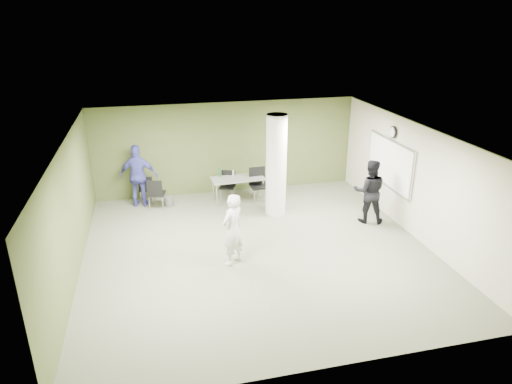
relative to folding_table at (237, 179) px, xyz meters
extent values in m
plane|color=#5B5B48|center=(-0.13, -3.10, -0.68)|extent=(8.00, 8.00, 0.00)
plane|color=white|center=(-0.13, -3.10, 2.12)|extent=(8.00, 8.00, 0.00)
cube|color=#495628|center=(-0.13, 0.90, 0.72)|extent=(8.00, 2.80, 0.02)
cube|color=#495628|center=(-4.13, -3.10, 0.72)|extent=(0.02, 8.00, 2.80)
cube|color=beige|center=(3.87, -3.10, 0.72)|extent=(0.02, 8.00, 2.80)
cylinder|color=silver|center=(0.87, -1.10, 0.72)|extent=(0.56, 0.56, 2.80)
cube|color=silver|center=(3.80, -1.90, 0.82)|extent=(0.04, 2.30, 1.30)
cube|color=white|center=(3.77, -1.90, 0.82)|extent=(0.02, 2.20, 1.20)
cylinder|color=black|center=(3.80, -1.90, 1.67)|extent=(0.05, 0.32, 0.32)
cylinder|color=white|center=(3.77, -1.90, 1.67)|extent=(0.02, 0.26, 0.26)
cube|color=gray|center=(0.01, -0.01, 0.03)|extent=(1.57, 0.75, 0.04)
cylinder|color=silver|center=(-0.66, -0.32, -0.34)|extent=(0.04, 0.04, 0.69)
cylinder|color=silver|center=(0.72, -0.24, -0.34)|extent=(0.04, 0.04, 0.69)
cylinder|color=silver|center=(-0.69, 0.22, -0.34)|extent=(0.04, 0.04, 0.69)
cylinder|color=silver|center=(0.69, 0.30, -0.34)|extent=(0.04, 0.04, 0.69)
cylinder|color=#1A5031|center=(-0.48, 0.24, 0.17)|extent=(0.07, 0.07, 0.25)
cylinder|color=#B2B2B7|center=(-0.08, 0.21, 0.14)|extent=(0.06, 0.06, 0.18)
cylinder|color=#4C4C4C|center=(-2.01, 0.07, -0.54)|extent=(0.25, 0.25, 0.29)
cube|color=black|center=(-2.34, 0.01, -0.24)|extent=(0.54, 0.54, 0.05)
cube|color=black|center=(-2.39, -0.19, 0.01)|extent=(0.43, 0.14, 0.44)
cylinder|color=silver|center=(-2.12, 0.15, -0.47)|extent=(0.02, 0.02, 0.42)
cylinder|color=silver|center=(-2.48, 0.24, -0.47)|extent=(0.02, 0.02, 0.42)
cylinder|color=silver|center=(-2.21, -0.21, -0.47)|extent=(0.02, 0.02, 0.42)
cylinder|color=silver|center=(-2.57, -0.13, -0.47)|extent=(0.02, 0.02, 0.42)
cube|color=black|center=(-2.60, 0.55, -0.27)|extent=(0.50, 0.50, 0.05)
cube|color=black|center=(-2.64, 0.36, -0.04)|extent=(0.40, 0.12, 0.41)
cylinder|color=silver|center=(-2.39, 0.69, -0.49)|extent=(0.02, 0.02, 0.39)
cylinder|color=silver|center=(-2.73, 0.76, -0.49)|extent=(0.02, 0.02, 0.39)
cylinder|color=silver|center=(-2.46, 0.34, -0.49)|extent=(0.02, 0.02, 0.39)
cylinder|color=silver|center=(-2.81, 0.42, -0.49)|extent=(0.02, 0.02, 0.39)
cube|color=black|center=(-0.28, 0.12, -0.26)|extent=(0.57, 0.57, 0.05)
cube|color=black|center=(-0.21, 0.31, -0.02)|extent=(0.40, 0.19, 0.43)
cylinder|color=silver|center=(-0.51, 0.02, -0.48)|extent=(0.02, 0.02, 0.41)
cylinder|color=silver|center=(-0.18, -0.11, -0.48)|extent=(0.02, 0.02, 0.41)
cylinder|color=silver|center=(-0.38, 0.36, -0.48)|extent=(0.02, 0.02, 0.41)
cylinder|color=silver|center=(-0.05, 0.22, -0.48)|extent=(0.02, 0.02, 0.41)
cube|color=black|center=(0.62, -0.20, -0.19)|extent=(0.53, 0.53, 0.05)
cube|color=black|center=(0.60, 0.03, 0.08)|extent=(0.48, 0.07, 0.49)
cylinder|color=silver|center=(0.42, -0.42, -0.45)|extent=(0.02, 0.02, 0.47)
cylinder|color=silver|center=(0.84, -0.40, -0.45)|extent=(0.02, 0.02, 0.47)
cylinder|color=silver|center=(0.40, -0.01, -0.45)|extent=(0.02, 0.02, 0.47)
cylinder|color=silver|center=(0.81, 0.02, -0.45)|extent=(0.02, 0.02, 0.47)
imported|color=silver|center=(-0.80, -3.55, 0.15)|extent=(0.72, 0.69, 1.66)
imported|color=black|center=(3.12, -2.20, 0.18)|extent=(1.01, 0.90, 1.73)
imported|color=#4143A3|center=(-2.81, 0.30, 0.23)|extent=(1.13, 0.62, 1.83)
camera|label=1|loc=(-2.38, -12.39, 4.59)|focal=32.00mm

